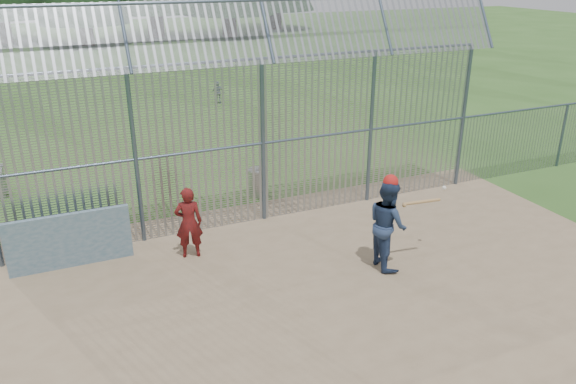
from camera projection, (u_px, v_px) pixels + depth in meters
name	position (u px, v px, depth m)	size (l,w,h in m)	color
ground	(328.00, 287.00, 11.22)	(120.00, 120.00, 0.00)	#2D511E
dirt_infield	(340.00, 299.00, 10.79)	(14.00, 10.00, 0.02)	#756047
dugout_wall	(70.00, 240.00, 11.74)	(2.50, 0.12, 1.20)	#38566B
batter	(388.00, 224.00, 11.64)	(0.93, 0.73, 1.92)	navy
onlooker	(189.00, 223.00, 12.06)	(0.59, 0.39, 1.61)	maroon
bg_kid_seated	(218.00, 93.00, 25.64)	(0.59, 0.25, 1.01)	slate
batting_gear	(396.00, 185.00, 11.34)	(1.60, 0.38, 0.70)	#B11917
trash_can	(258.00, 182.00, 15.53)	(0.56, 0.56, 0.82)	gray
backstop_fence	(332.00, 121.00, 13.90)	(20.09, 0.81, 5.30)	#47566B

